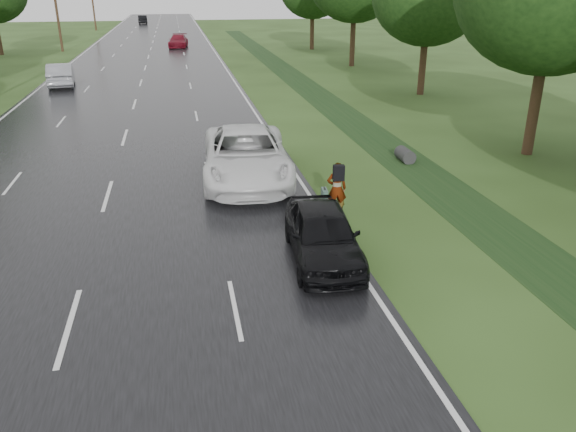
# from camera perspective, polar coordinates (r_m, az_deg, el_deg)

# --- Properties ---
(ground) EXTENTS (220.00, 220.00, 0.00)m
(ground) POSITION_cam_1_polar(r_m,az_deg,el_deg) (12.88, -21.33, -10.50)
(ground) COLOR #283F16
(ground) RESTS_ON ground
(road) EXTENTS (14.00, 180.00, 0.04)m
(road) POSITION_cam_1_polar(r_m,az_deg,el_deg) (56.16, -14.10, 15.04)
(road) COLOR black
(road) RESTS_ON ground
(edge_stripe_east) EXTENTS (0.12, 180.00, 0.01)m
(edge_stripe_east) POSITION_cam_1_polar(r_m,az_deg,el_deg) (56.25, -6.98, 15.56)
(edge_stripe_east) COLOR silver
(edge_stripe_east) RESTS_ON road
(edge_stripe_west) EXTENTS (0.12, 180.00, 0.01)m
(edge_stripe_west) POSITION_cam_1_polar(r_m,az_deg,el_deg) (56.87, -21.10, 14.36)
(edge_stripe_west) COLOR silver
(edge_stripe_west) RESTS_ON road
(center_line) EXTENTS (0.12, 180.00, 0.01)m
(center_line) POSITION_cam_1_polar(r_m,az_deg,el_deg) (56.16, -14.10, 15.07)
(center_line) COLOR silver
(center_line) RESTS_ON road
(drainage_ditch) EXTENTS (2.20, 120.00, 0.56)m
(drainage_ditch) POSITION_cam_1_polar(r_m,az_deg,el_deg) (31.43, 5.76, 10.18)
(drainage_ditch) COLOR black
(drainage_ditch) RESTS_ON ground
(utility_pole_far) EXTENTS (1.60, 0.26, 10.00)m
(utility_pole_far) POSITION_cam_1_polar(r_m,az_deg,el_deg) (66.77, -22.58, 19.64)
(utility_pole_far) COLOR #3B2A18
(utility_pole_far) RESTS_ON ground
(pedestrian) EXTENTS (0.78, 0.73, 1.69)m
(pedestrian) POSITION_cam_1_polar(r_m,az_deg,el_deg) (17.35, 4.90, 2.84)
(pedestrian) COLOR #A5998C
(pedestrian) RESTS_ON ground
(white_pickup) EXTENTS (3.49, 6.76, 1.82)m
(white_pickup) POSITION_cam_1_polar(r_m,az_deg,el_deg) (20.46, -4.26, 6.16)
(white_pickup) COLOR white
(white_pickup) RESTS_ON road
(dark_sedan) EXTENTS (2.01, 4.34, 1.44)m
(dark_sedan) POSITION_cam_1_polar(r_m,az_deg,el_deg) (14.42, 3.57, -1.81)
(dark_sedan) COLOR black
(dark_sedan) RESTS_ON road
(silver_sedan) EXTENTS (2.26, 4.94, 1.57)m
(silver_sedan) POSITION_cam_1_polar(r_m,az_deg,el_deg) (43.41, -22.09, 13.16)
(silver_sedan) COLOR #92939A
(silver_sedan) RESTS_ON road
(far_car_red) EXTENTS (2.44, 4.96, 1.39)m
(far_car_red) POSITION_cam_1_polar(r_m,az_deg,el_deg) (67.53, -11.09, 17.05)
(far_car_red) COLOR maroon
(far_car_red) RESTS_ON road
(far_car_dark) EXTENTS (1.86, 4.49, 1.45)m
(far_car_dark) POSITION_cam_1_polar(r_m,az_deg,el_deg) (110.67, -14.56, 18.77)
(far_car_dark) COLOR black
(far_car_dark) RESTS_ON road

